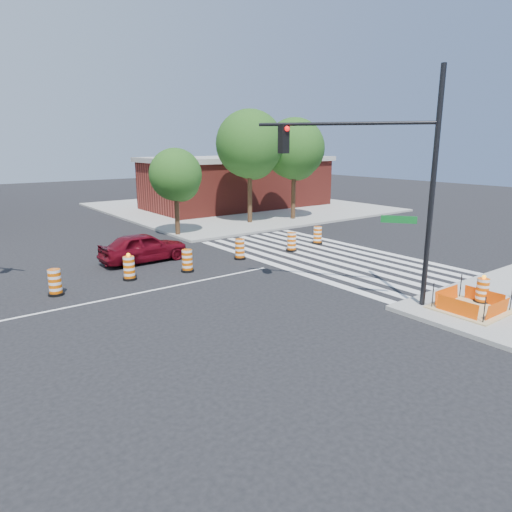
% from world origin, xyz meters
% --- Properties ---
extents(ground, '(120.00, 120.00, 0.00)m').
position_xyz_m(ground, '(0.00, 0.00, 0.00)').
color(ground, black).
rests_on(ground, ground).
extents(sidewalk_ne, '(22.00, 22.00, 0.15)m').
position_xyz_m(sidewalk_ne, '(18.00, 18.00, 0.07)').
color(sidewalk_ne, gray).
rests_on(sidewalk_ne, ground).
extents(crosswalk_east, '(6.75, 13.50, 0.01)m').
position_xyz_m(crosswalk_east, '(10.95, 0.00, 0.01)').
color(crosswalk_east, silver).
rests_on(crosswalk_east, ground).
extents(lane_centerline, '(14.00, 0.12, 0.01)m').
position_xyz_m(lane_centerline, '(0.00, 0.00, 0.01)').
color(lane_centerline, silver).
rests_on(lane_centerline, ground).
extents(excavation_pit, '(2.20, 2.20, 0.90)m').
position_xyz_m(excavation_pit, '(9.00, -9.00, 0.22)').
color(excavation_pit, tan).
rests_on(excavation_pit, ground).
extents(brick_storefront, '(16.50, 8.50, 4.60)m').
position_xyz_m(brick_storefront, '(18.00, 18.00, 2.32)').
color(brick_storefront, maroon).
rests_on(brick_storefront, ground).
extents(red_coupe, '(4.39, 1.89, 1.47)m').
position_xyz_m(red_coupe, '(3.00, 4.53, 0.74)').
color(red_coupe, '#5B0712').
rests_on(red_coupe, ground).
extents(signal_pole_se, '(3.76, 4.93, 8.02)m').
position_xyz_m(signal_pole_se, '(7.13, -6.36, 4.92)').
color(signal_pole_se, black).
rests_on(signal_pole_se, ground).
extents(pit_drum, '(0.53, 0.53, 1.05)m').
position_xyz_m(pit_drum, '(9.96, -8.88, 0.58)').
color(pit_drum, black).
rests_on(pit_drum, ground).
extents(tree_north_c, '(3.27, 3.23, 5.49)m').
position_xyz_m(tree_north_c, '(7.36, 9.27, 3.68)').
color(tree_north_c, '#382314').
rests_on(tree_north_c, ground).
extents(tree_north_d, '(4.76, 4.76, 8.09)m').
position_xyz_m(tree_north_d, '(13.73, 10.24, 5.44)').
color(tree_north_d, '#382314').
rests_on(tree_north_d, ground).
extents(tree_north_e, '(4.48, 4.48, 7.62)m').
position_xyz_m(tree_north_e, '(17.36, 9.61, 5.12)').
color(tree_north_e, '#382314').
rests_on(tree_north_e, ground).
extents(median_drum_3, '(0.60, 0.60, 1.02)m').
position_xyz_m(median_drum_3, '(-1.87, 1.72, 0.48)').
color(median_drum_3, black).
rests_on(median_drum_3, ground).
extents(median_drum_4, '(0.60, 0.60, 1.18)m').
position_xyz_m(median_drum_4, '(1.22, 1.98, 0.49)').
color(median_drum_4, black).
rests_on(median_drum_4, ground).
extents(median_drum_5, '(0.60, 0.60, 1.02)m').
position_xyz_m(median_drum_5, '(3.84, 1.63, 0.48)').
color(median_drum_5, black).
rests_on(median_drum_5, ground).
extents(median_drum_6, '(0.60, 0.60, 1.02)m').
position_xyz_m(median_drum_6, '(7.11, 2.11, 0.48)').
color(median_drum_6, black).
rests_on(median_drum_6, ground).
extents(median_drum_7, '(0.60, 0.60, 1.02)m').
position_xyz_m(median_drum_7, '(10.37, 1.85, 0.48)').
color(median_drum_7, black).
rests_on(median_drum_7, ground).
extents(median_drum_8, '(0.60, 0.60, 1.02)m').
position_xyz_m(median_drum_8, '(12.84, 2.36, 0.48)').
color(median_drum_8, black).
rests_on(median_drum_8, ground).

